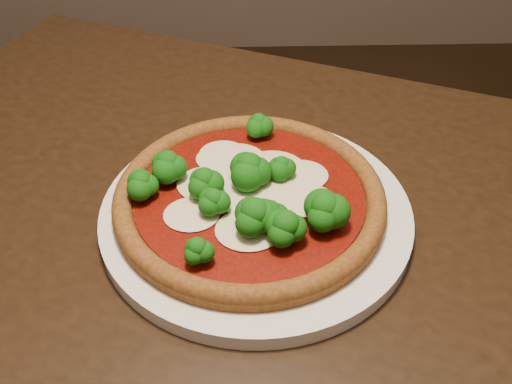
{
  "coord_description": "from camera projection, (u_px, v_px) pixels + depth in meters",
  "views": [
    {
      "loc": [
        -0.0,
        -0.36,
        1.19
      ],
      "look_at": [
        0.01,
        0.1,
        0.79
      ],
      "focal_mm": 40.0,
      "sensor_mm": 36.0,
      "label": 1
    }
  ],
  "objects": [
    {
      "name": "pizza",
      "position": [
        249.0,
        195.0,
        0.62
      ],
      "size": [
        0.3,
        0.3,
        0.06
      ],
      "rotation": [
        0.0,
        0.0,
        0.36
      ],
      "color": "brown",
      "rests_on": "plate"
    },
    {
      "name": "dining_table",
      "position": [
        233.0,
        321.0,
        0.66
      ],
      "size": [
        1.36,
        1.24,
        0.75
      ],
      "rotation": [
        0.0,
        0.0,
        -0.4
      ],
      "color": "black",
      "rests_on": "floor"
    },
    {
      "name": "plate",
      "position": [
        256.0,
        213.0,
        0.64
      ],
      "size": [
        0.34,
        0.34,
        0.02
      ],
      "primitive_type": "cylinder",
      "color": "white",
      "rests_on": "dining_table"
    }
  ]
}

